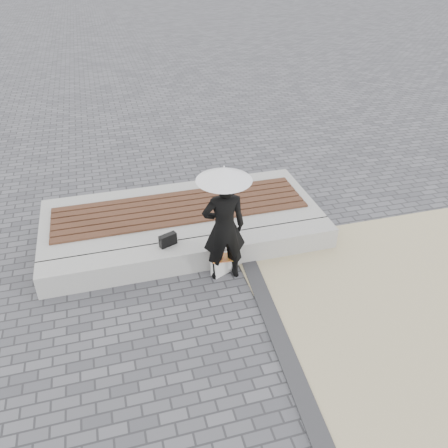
{
  "coord_description": "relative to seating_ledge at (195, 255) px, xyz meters",
  "views": [
    {
      "loc": [
        -1.17,
        -4.42,
        4.82
      ],
      "look_at": [
        0.39,
        1.19,
        1.0
      ],
      "focal_mm": 36.85,
      "sensor_mm": 36.0,
      "label": 1
    }
  ],
  "objects": [
    {
      "name": "seating_ledge",
      "position": [
        0.0,
        0.0,
        0.0
      ],
      "size": [
        5.0,
        0.45,
        0.4
      ],
      "primitive_type": "cube",
      "color": "#A1A09C",
      "rests_on": "ground"
    },
    {
      "name": "magazine",
      "position": [
        0.36,
        -0.4,
        0.15
      ],
      "size": [
        0.35,
        0.27,
        0.01
      ],
      "primitive_type": "cube",
      "rotation": [
        0.0,
        0.0,
        -0.08
      ],
      "color": "red",
      "rests_on": "canvas_tote"
    },
    {
      "name": "timber_platform",
      "position": [
        0.0,
        1.2,
        0.0
      ],
      "size": [
        5.0,
        2.0,
        0.4
      ],
      "primitive_type": "cube",
      "color": "#9C9B97",
      "rests_on": "ground"
    },
    {
      "name": "woman",
      "position": [
        0.39,
        -0.41,
        0.73
      ],
      "size": [
        0.69,
        0.47,
        1.85
      ],
      "primitive_type": "imported",
      "rotation": [
        0.0,
        0.0,
        3.1
      ],
      "color": "black",
      "rests_on": "ground"
    },
    {
      "name": "parasol",
      "position": [
        0.39,
        -0.41,
        1.65
      ],
      "size": [
        0.82,
        0.82,
        1.05
      ],
      "rotation": [
        0.0,
        0.0,
        -0.42
      ],
      "color": "silver",
      "rests_on": "ground"
    },
    {
      "name": "handbag",
      "position": [
        -0.41,
        0.11,
        0.3
      ],
      "size": [
        0.31,
        0.2,
        0.21
      ],
      "primitive_type": "cube",
      "rotation": [
        0.0,
        0.0,
        0.37
      ],
      "color": "black",
      "rests_on": "seating_ledge"
    },
    {
      "name": "terrazzo_zone",
      "position": [
        3.2,
        -2.1,
        -0.19
      ],
      "size": [
        5.0,
        5.0,
        0.02
      ],
      "primitive_type": "cube",
      "color": "tan",
      "rests_on": "ground"
    },
    {
      "name": "timber_decking",
      "position": [
        0.0,
        1.2,
        0.22
      ],
      "size": [
        4.6,
        1.2,
        0.04
      ],
      "primitive_type": null,
      "color": "#4F2F20",
      "rests_on": "timber_platform"
    },
    {
      "name": "edging_band",
      "position": [
        0.75,
        -2.1,
        -0.18
      ],
      "size": [
        0.61,
        5.2,
        0.04
      ],
      "primitive_type": "cube",
      "rotation": [
        0.0,
        0.0,
        -0.07
      ],
      "color": "#2E2E31",
      "rests_on": "ground"
    },
    {
      "name": "canvas_tote",
      "position": [
        0.36,
        -0.35,
        -0.03
      ],
      "size": [
        0.36,
        0.26,
        0.35
      ],
      "primitive_type": "cube",
      "rotation": [
        0.0,
        0.0,
        0.43
      ],
      "color": "silver",
      "rests_on": "ground"
    },
    {
      "name": "ground",
      "position": [
        0.0,
        -1.6,
        -0.2
      ],
      "size": [
        80.0,
        80.0,
        0.0
      ],
      "primitive_type": "plane",
      "color": "#4F4F54",
      "rests_on": "ground"
    }
  ]
}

